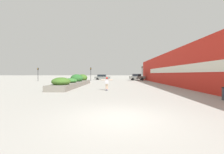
{
  "coord_description": "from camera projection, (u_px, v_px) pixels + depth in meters",
  "views": [
    {
      "loc": [
        -0.2,
        -5.84,
        1.72
      ],
      "look_at": [
        -0.85,
        20.92,
        1.13
      ],
      "focal_mm": 24.0,
      "sensor_mm": 36.0,
      "label": 1
    }
  ],
  "objects": [
    {
      "name": "skateboard",
      "position": [
        107.0,
        90.0,
        15.37
      ],
      "size": [
        0.23,
        0.62,
        0.09
      ],
      "rotation": [
        0.0,
        0.0,
        0.08
      ],
      "color": "navy",
      "rests_on": "ground_plane"
    },
    {
      "name": "ground_plane",
      "position": [
        121.0,
        118.0,
        5.87
      ],
      "size": [
        300.0,
        300.0,
        0.0
      ],
      "primitive_type": "plane",
      "color": "#A3A099"
    },
    {
      "name": "car_leftmost",
      "position": [
        102.0,
        77.0,
        42.55
      ],
      "size": [
        4.37,
        2.07,
        1.49
      ],
      "rotation": [
        0.0,
        0.0,
        -1.57
      ],
      "color": "slate",
      "rests_on": "ground_plane"
    },
    {
      "name": "building_wall_right",
      "position": [
        171.0,
        68.0,
        22.16
      ],
      "size": [
        0.67,
        42.13,
        5.01
      ],
      "color": "red",
      "rests_on": "ground_plane"
    },
    {
      "name": "planter_box",
      "position": [
        75.0,
        82.0,
        20.76
      ],
      "size": [
        2.08,
        13.59,
        1.63
      ],
      "color": "slate",
      "rests_on": "ground_plane"
    },
    {
      "name": "car_center_left",
      "position": [
        137.0,
        77.0,
        38.95
      ],
      "size": [
        3.96,
        1.84,
        1.67
      ],
      "rotation": [
        0.0,
        0.0,
        -1.57
      ],
      "color": "slate",
      "rests_on": "ground_plane"
    },
    {
      "name": "traffic_light_right",
      "position": [
        142.0,
        71.0,
        35.53
      ],
      "size": [
        0.28,
        0.3,
        3.47
      ],
      "color": "black",
      "rests_on": "ground_plane"
    },
    {
      "name": "traffic_light_far_left",
      "position": [
        38.0,
        72.0,
        35.46
      ],
      "size": [
        0.28,
        0.3,
        3.1
      ],
      "color": "black",
      "rests_on": "ground_plane"
    },
    {
      "name": "traffic_light_left",
      "position": [
        91.0,
        72.0,
        35.75
      ],
      "size": [
        0.28,
        0.3,
        3.19
      ],
      "color": "black",
      "rests_on": "ground_plane"
    },
    {
      "name": "skateboarder",
      "position": [
        107.0,
        82.0,
        15.35
      ],
      "size": [
        1.21,
        0.22,
        1.29
      ],
      "rotation": [
        0.0,
        0.0,
        0.08
      ],
      "color": "tan",
      "rests_on": "skateboard"
    }
  ]
}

